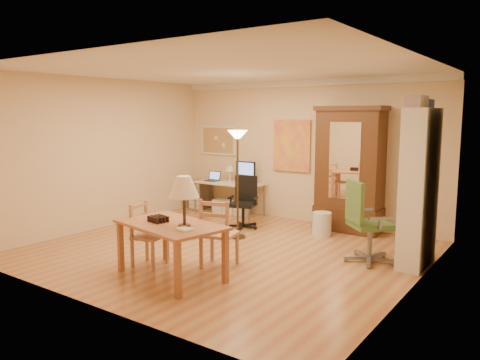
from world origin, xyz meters
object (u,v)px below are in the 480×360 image
Objects in this scene: dining_table at (175,214)px; bookshelf at (419,189)px; office_chair_black at (244,214)px; office_chair_green at (367,240)px; armoire at (350,177)px; computer_desk at (231,195)px.

bookshelf is (2.32, 2.28, 0.23)m from dining_table.
bookshelf is (3.15, -0.41, 0.81)m from office_chair_black.
bookshelf reaches higher than office_chair_black.
office_chair_black is (-0.83, 2.69, -0.58)m from dining_table.
armoire reaches higher than office_chair_green.
office_chair_green is (3.43, -1.46, -0.10)m from computer_desk.
armoire is 2.00m from bookshelf.
dining_table is at bearing -72.90° from office_chair_black.
armoire reaches higher than office_chair_black.
computer_desk is at bearing 163.15° from bookshelf.
dining_table reaches higher than office_chair_green.
armoire is at bearing 77.19° from dining_table.
computer_desk is 2.59m from armoire.
computer_desk is 3.73m from office_chair_green.
armoire is at bearing 120.32° from office_chair_green.
computer_desk reaches higher than office_chair_black.
computer_desk is 1.55× the size of office_chair_black.
armoire is at bearing 139.05° from bookshelf.
dining_table is 0.72× the size of bookshelf.
office_chair_green is at bearing -14.25° from office_chair_black.
office_chair_green is (1.72, 2.04, -0.52)m from dining_table.
armoire is at bearing 1.94° from computer_desk.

